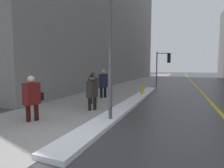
# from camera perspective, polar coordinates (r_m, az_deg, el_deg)

# --- Properties ---
(ground_plane) EXTENTS (160.00, 160.00, 0.00)m
(ground_plane) POSITION_cam_1_polar(r_m,az_deg,el_deg) (4.50, -14.57, -18.02)
(ground_plane) COLOR #38383A
(sidewalk_slab) EXTENTS (4.00, 80.00, 0.01)m
(sidewalk_slab) POSITION_cam_1_polar(r_m,az_deg,el_deg) (18.95, 7.56, -0.22)
(sidewalk_slab) COLOR gray
(sidewalk_slab) RESTS_ON ground
(road_centre_stripe) EXTENTS (0.16, 80.00, 0.00)m
(road_centre_stripe) POSITION_cam_1_polar(r_m,az_deg,el_deg) (18.49, 25.94, -0.84)
(road_centre_stripe) COLOR gold
(road_centre_stripe) RESTS_ON ground
(snow_bank_curb) EXTENTS (0.75, 12.75, 0.12)m
(snow_bank_curb) POSITION_cam_1_polar(r_m,az_deg,el_deg) (9.23, 6.96, -5.49)
(snow_bank_curb) COLOR white
(snow_bank_curb) RESTS_ON ground
(lamp_post) EXTENTS (0.28, 0.28, 4.73)m
(lamp_post) POSITION_cam_1_polar(r_m,az_deg,el_deg) (5.67, -0.57, 16.18)
(lamp_post) COLOR #515156
(lamp_post) RESTS_ON ground
(traffic_light_near) EXTENTS (1.31, 0.41, 3.34)m
(traffic_light_near) POSITION_cam_1_polar(r_m,az_deg,el_deg) (17.50, 16.77, 7.03)
(traffic_light_near) COLOR #515156
(traffic_light_near) RESTS_ON ground
(pedestrian_with_shoulder_bag) EXTENTS (0.33, 0.72, 1.52)m
(pedestrian_with_shoulder_bag) POSITION_cam_1_polar(r_m,az_deg,el_deg) (6.34, -24.65, -3.64)
(pedestrian_with_shoulder_bag) COLOR #340C0C
(pedestrian_with_shoulder_bag) RESTS_ON ground
(pedestrian_trailing) EXTENTS (0.33, 0.50, 1.55)m
(pedestrian_trailing) POSITION_cam_1_polar(r_m,az_deg,el_deg) (7.33, -6.50, -2.05)
(pedestrian_trailing) COLOR black
(pedestrian_trailing) RESTS_ON ground
(pedestrian_in_fedora) EXTENTS (0.34, 0.52, 1.60)m
(pedestrian_in_fedora) POSITION_cam_1_polar(r_m,az_deg,el_deg) (8.66, -6.26, -0.75)
(pedestrian_in_fedora) COLOR black
(pedestrian_in_fedora) RESTS_ON ground
(pedestrian_in_glasses) EXTENTS (0.37, 0.77, 1.68)m
(pedestrian_in_glasses) POSITION_cam_1_polar(r_m,az_deg,el_deg) (10.40, -2.86, 0.56)
(pedestrian_in_glasses) COLOR black
(pedestrian_in_glasses) RESTS_ON ground
(fire_hydrant) EXTENTS (0.20, 0.20, 0.70)m
(fire_hydrant) POSITION_cam_1_polar(r_m,az_deg,el_deg) (11.29, 9.87, -2.13)
(fire_hydrant) COLOR gold
(fire_hydrant) RESTS_ON ground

